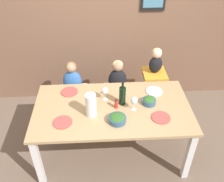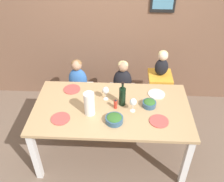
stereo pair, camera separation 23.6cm
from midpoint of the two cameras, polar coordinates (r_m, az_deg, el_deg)
name	(u,v)px [view 2 (the right image)]	position (r m, az deg, el deg)	size (l,w,h in m)	color
ground_plane	(112,151)	(3.43, 1.96, -13.56)	(14.00, 14.00, 0.00)	#705B4C
wall_back	(116,17)	(3.68, 2.89, 16.43)	(10.00, 0.09, 2.70)	brown
dining_table	(112,113)	(2.94, 2.24, -5.15)	(1.81, 0.97, 0.77)	tan
chair_far_left	(79,93)	(3.74, -5.70, -0.60)	(0.38, 0.42, 0.45)	silver
chair_far_center	(122,95)	(3.71, 4.13, -0.89)	(0.38, 0.42, 0.45)	silver
chair_right_highchair	(159,85)	(3.64, 12.53, 1.34)	(0.32, 0.35, 0.74)	silver
person_child_left	(78,76)	(3.56, -6.00, 3.41)	(0.26, 0.17, 0.49)	#3366B2
person_child_center	(123,77)	(3.52, 4.35, 3.13)	(0.26, 0.17, 0.49)	black
person_baby_right	(162,62)	(3.44, 13.34, 6.36)	(0.18, 0.14, 0.37)	black
wine_bottle	(122,96)	(2.85, 4.75, -1.22)	(0.08, 0.08, 0.31)	black
paper_towel_roll	(89,104)	(2.71, -2.72, -3.01)	(0.12, 0.12, 0.28)	white
wine_glass_near	(133,102)	(2.77, 7.31, -2.64)	(0.08, 0.08, 0.17)	white
wine_glass_far	(106,91)	(2.91, 0.86, 0.03)	(0.08, 0.08, 0.17)	white
salad_bowl_large	(114,119)	(2.67, 3.06, -6.48)	(0.19, 0.19, 0.08)	#335675
salad_bowl_small	(149,103)	(2.91, 10.82, -2.87)	(0.16, 0.16, 0.08)	#335675
dinner_plate_front_left	(61,119)	(2.76, -9.29, -6.33)	(0.21, 0.21, 0.01)	#D14C47
dinner_plate_back_left	(72,89)	(3.16, -7.04, 0.33)	(0.21, 0.21, 0.01)	#D14C47
dinner_plate_back_right	(157,94)	(3.13, 12.29, -0.75)	(0.21, 0.21, 0.01)	silver
dinner_plate_front_right	(159,121)	(2.77, 13.13, -6.81)	(0.21, 0.21, 0.01)	#D14C47
condiment_bottle_hot_sauce	(116,104)	(2.83, 3.21, -3.02)	(0.04, 0.04, 0.13)	red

